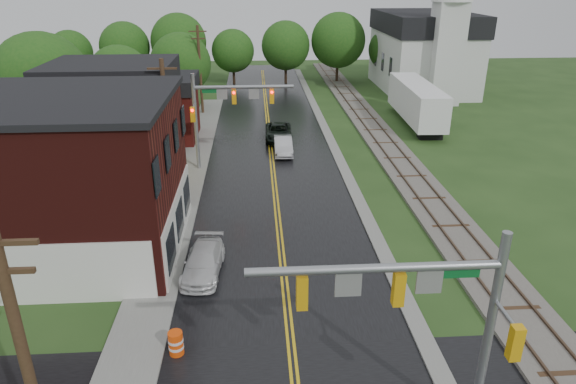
{
  "coord_description": "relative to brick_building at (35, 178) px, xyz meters",
  "views": [
    {
      "loc": [
        -1.18,
        -10.01,
        13.68
      ],
      "look_at": [
        0.35,
        13.86,
        3.5
      ],
      "focal_mm": 32.0,
      "sensor_mm": 36.0,
      "label": 1
    }
  ],
  "objects": [
    {
      "name": "suv_dark",
      "position": [
        13.28,
        19.03,
        -3.45
      ],
      "size": [
        2.44,
        5.07,
        1.39
      ],
      "primitive_type": "imported",
      "rotation": [
        0.0,
        0.0,
        -0.03
      ],
      "color": "black",
      "rests_on": "ground"
    },
    {
      "name": "sidewalk_left",
      "position": [
        6.28,
        10.0,
        -4.15
      ],
      "size": [
        2.4,
        50.0,
        0.12
      ],
      "primitive_type": "cube",
      "color": "gray",
      "rests_on": "ground"
    },
    {
      "name": "pickup_white",
      "position": [
        8.54,
        -2.94,
        -3.52
      ],
      "size": [
        2.12,
        4.47,
        1.26
      ],
      "primitive_type": "imported",
      "rotation": [
        0.0,
        0.0,
        -0.08
      ],
      "color": "silver",
      "rests_on": "ground"
    },
    {
      "name": "tree_left_e",
      "position": [
        3.64,
        30.9,
        0.66
      ],
      "size": [
        6.4,
        6.4,
        8.16
      ],
      "color": "black",
      "rests_on": "ground"
    },
    {
      "name": "railroad",
      "position": [
        22.48,
        20.0,
        -4.05
      ],
      "size": [
        3.2,
        80.0,
        0.3
      ],
      "color": "#59544C",
      "rests_on": "ground"
    },
    {
      "name": "utility_pole_c",
      "position": [
        5.68,
        29.0,
        0.57
      ],
      "size": [
        1.8,
        0.28,
        9.0
      ],
      "color": "#382616",
      "rests_on": "ground"
    },
    {
      "name": "darkred_building",
      "position": [
        2.48,
        20.0,
        -1.95
      ],
      "size": [
        7.0,
        6.0,
        4.4
      ],
      "primitive_type": "cube",
      "color": "#3F0F0C",
      "rests_on": "ground"
    },
    {
      "name": "curb_right",
      "position": [
        17.88,
        20.0,
        -4.15
      ],
      "size": [
        0.8,
        70.0,
        0.12
      ],
      "primitive_type": "cube",
      "color": "gray",
      "rests_on": "ground"
    },
    {
      "name": "sedan_silver",
      "position": [
        13.48,
        15.17,
        -3.47
      ],
      "size": [
        1.47,
        4.17,
        1.37
      ],
      "primitive_type": "imported",
      "rotation": [
        0.0,
        0.0,
        -0.0
      ],
      "color": "silver",
      "rests_on": "ground"
    },
    {
      "name": "yellow_house",
      "position": [
        1.48,
        11.0,
        -0.95
      ],
      "size": [
        8.0,
        7.0,
        6.4
      ],
      "primitive_type": "cube",
      "color": "tan",
      "rests_on": "ground"
    },
    {
      "name": "construction_barrel",
      "position": [
        7.99,
        -8.8,
        -3.64
      ],
      "size": [
        0.75,
        0.75,
        1.02
      ],
      "primitive_type": "cylinder",
      "rotation": [
        0.0,
        0.0,
        -0.4
      ],
      "color": "#EE460A",
      "rests_on": "ground"
    },
    {
      "name": "church",
      "position": [
        32.48,
        38.74,
        1.68
      ],
      "size": [
        10.4,
        18.4,
        20.0
      ],
      "color": "silver",
      "rests_on": "ground"
    },
    {
      "name": "main_road",
      "position": [
        12.48,
        15.0,
        -4.15
      ],
      "size": [
        10.0,
        90.0,
        0.02
      ],
      "primitive_type": "cube",
      "color": "black",
      "rests_on": "ground"
    },
    {
      "name": "brick_building",
      "position": [
        0.0,
        0.0,
        0.0
      ],
      "size": [
        14.3,
        10.3,
        8.3
      ],
      "color": "#41110D",
      "rests_on": "ground"
    },
    {
      "name": "tree_left_c",
      "position": [
        -1.36,
        24.9,
        0.36
      ],
      "size": [
        6.0,
        6.0,
        7.65
      ],
      "color": "black",
      "rests_on": "ground"
    },
    {
      "name": "semi_trailer",
      "position": [
        26.93,
        23.3,
        -1.8
      ],
      "size": [
        3.21,
        12.78,
        3.97
      ],
      "color": "black",
      "rests_on": "ground"
    },
    {
      "name": "tree_left_b",
      "position": [
        -5.36,
        16.9,
        1.57
      ],
      "size": [
        7.6,
        7.6,
        9.69
      ],
      "color": "black",
      "rests_on": "ground"
    },
    {
      "name": "utility_pole_a",
      "position": [
        5.68,
        -15.0,
        0.57
      ],
      "size": [
        1.8,
        0.28,
        9.0
      ],
      "color": "#382616",
      "rests_on": "ground"
    },
    {
      "name": "traffic_signal_near",
      "position": [
        15.96,
        -13.0,
        0.82
      ],
      "size": [
        7.34,
        0.3,
        7.2
      ],
      "color": "gray",
      "rests_on": "ground"
    },
    {
      "name": "traffic_signal_far",
      "position": [
        9.01,
        12.0,
        0.82
      ],
      "size": [
        7.34,
        0.43,
        7.2
      ],
      "color": "gray",
      "rests_on": "ground"
    },
    {
      "name": "utility_pole_b",
      "position": [
        5.68,
        7.0,
        0.57
      ],
      "size": [
        1.8,
        0.28,
        9.0
      ],
      "color": "#382616",
      "rests_on": "ground"
    }
  ]
}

